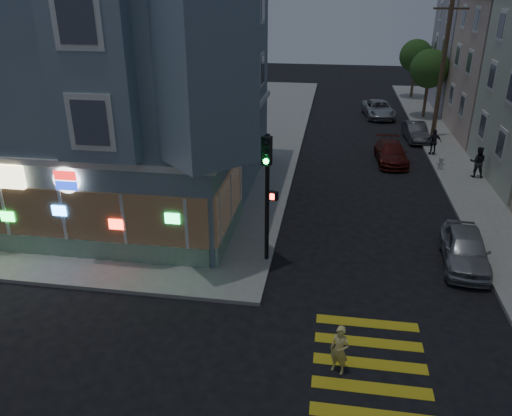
% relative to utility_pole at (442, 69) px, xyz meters
% --- Properties ---
extents(ground, '(120.00, 120.00, 0.00)m').
position_rel_utility_pole_xyz_m(ground, '(-12.00, -24.00, -4.80)').
color(ground, black).
rests_on(ground, ground).
extents(sidewalk_nw, '(33.00, 42.00, 0.15)m').
position_rel_utility_pole_xyz_m(sidewalk_nw, '(-25.50, -1.00, -4.72)').
color(sidewalk_nw, gray).
rests_on(sidewalk_nw, ground).
extents(corner_building, '(14.60, 14.60, 11.40)m').
position_rel_utility_pole_xyz_m(corner_building, '(-18.00, -13.02, 1.02)').
color(corner_building, gray).
rests_on(corner_building, sidewalk_nw).
extents(utility_pole, '(2.20, 0.30, 9.00)m').
position_rel_utility_pole_xyz_m(utility_pole, '(0.00, 0.00, 0.00)').
color(utility_pole, '#4C3826').
rests_on(utility_pole, sidewalk_ne).
extents(street_tree_near, '(3.00, 3.00, 5.30)m').
position_rel_utility_pole_xyz_m(street_tree_near, '(0.20, 6.00, -0.86)').
color(street_tree_near, '#4C3826').
rests_on(street_tree_near, sidewalk_ne).
extents(street_tree_far, '(3.00, 3.00, 5.30)m').
position_rel_utility_pole_xyz_m(street_tree_far, '(0.20, 14.00, -0.86)').
color(street_tree_far, '#4C3826').
rests_on(street_tree_far, sidewalk_ne).
extents(running_child, '(0.63, 0.54, 1.47)m').
position_rel_utility_pole_xyz_m(running_child, '(-6.40, -24.67, -4.06)').
color(running_child, '#E5D975').
rests_on(running_child, ground).
extents(pedestrian_a, '(0.93, 0.78, 1.72)m').
position_rel_utility_pole_xyz_m(pedestrian_a, '(1.00, -8.14, -3.79)').
color(pedestrian_a, black).
rests_on(pedestrian_a, sidewalk_ne).
extents(pedestrian_b, '(1.01, 0.60, 1.61)m').
position_rel_utility_pole_xyz_m(pedestrian_b, '(-0.70, -4.30, -3.84)').
color(pedestrian_b, '#252229').
rests_on(pedestrian_b, sidewalk_ne).
extents(parked_car_a, '(2.00, 4.17, 1.37)m').
position_rel_utility_pole_xyz_m(parked_car_a, '(-1.70, -18.01, -4.11)').
color(parked_car_a, '#9A9DA1').
rests_on(parked_car_a, ground).
extents(parked_car_b, '(1.59, 3.80, 1.22)m').
position_rel_utility_pole_xyz_m(parked_car_b, '(-1.30, -0.69, -4.19)').
color(parked_car_b, '#3A3C3F').
rests_on(parked_car_b, ground).
extents(parked_car_c, '(1.93, 4.31, 1.23)m').
position_rel_utility_pole_xyz_m(parked_car_c, '(-3.40, -5.89, -4.18)').
color(parked_car_c, '#551813').
rests_on(parked_car_c, ground).
extents(parked_car_d, '(2.75, 4.97, 1.32)m').
position_rel_utility_pole_xyz_m(parked_car_d, '(-3.40, 5.90, -4.14)').
color(parked_car_d, '#9DA1A7').
rests_on(parked_car_d, ground).
extents(traffic_signal, '(0.62, 0.56, 4.97)m').
position_rel_utility_pole_xyz_m(traffic_signal, '(-9.18, -19.13, -1.29)').
color(traffic_signal, black).
rests_on(traffic_signal, sidewalk_nw).
extents(fire_hydrant, '(0.45, 0.26, 0.78)m').
position_rel_utility_pole_xyz_m(fire_hydrant, '(-0.70, -7.16, -4.24)').
color(fire_hydrant, silver).
rests_on(fire_hydrant, sidewalk_ne).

